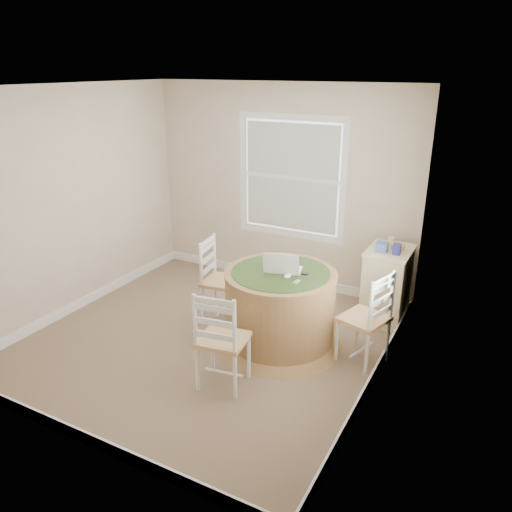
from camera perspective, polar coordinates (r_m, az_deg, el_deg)
The scene contains 14 objects.
room at distance 5.02m, azimuth -3.41°, elevation 3.82°, with size 3.64×3.64×2.64m.
round_table at distance 5.19m, azimuth 2.76°, elevation -5.69°, with size 1.33×1.33×0.83m.
chair_left at distance 5.70m, azimuth -3.86°, elevation -2.87°, with size 0.42×0.40×0.95m, color white, non-canonical shape.
chair_near at distance 4.55m, azimuth -3.80°, elevation -9.44°, with size 0.42×0.40×0.95m, color white, non-canonical shape.
chair_right at distance 4.99m, azimuth 12.24°, elevation -6.97°, with size 0.42×0.40×0.95m, color white, non-canonical shape.
laptop at distance 5.04m, azimuth 3.09°, elevation -1.42°, with size 0.43×0.39×0.25m.
mouse at distance 4.92m, azimuth 3.62°, elevation -2.28°, with size 0.07×0.10×0.04m, color white.
phone at distance 4.82m, azimuth 4.66°, elevation -2.99°, with size 0.04×0.09×0.02m, color #B7BABF.
keys at distance 4.99m, azimuth 5.62°, elevation -2.10°, with size 0.06×0.05×0.03m, color black.
corner_chest at distance 5.90m, azimuth 14.67°, elevation -3.17°, with size 0.50×0.65×0.86m.
tissue_box at distance 5.64m, azimuth 14.13°, elevation 0.98°, with size 0.12×0.12×0.10m, color #506DB7.
box_yellow at distance 5.76m, azimuth 15.97°, elevation 1.02°, with size 0.15×0.10×0.06m, color #DAC34D.
box_blue at distance 5.58m, azimuth 15.88°, elevation 0.70°, with size 0.08×0.08×0.12m, color #303292.
cup_cream at distance 5.90m, azimuth 15.20°, elevation 1.74°, with size 0.07×0.07×0.09m, color beige.
Camera 1 is at (2.67, -3.92, 2.78)m, focal length 35.00 mm.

